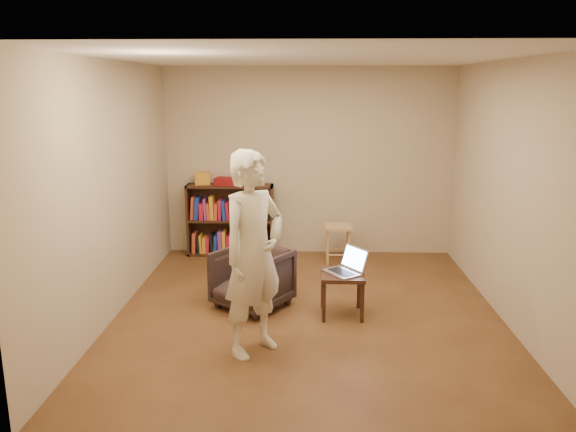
{
  "coord_description": "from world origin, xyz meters",
  "views": [
    {
      "loc": [
        -0.01,
        -5.54,
        2.35
      ],
      "look_at": [
        -0.22,
        0.35,
        0.97
      ],
      "focal_mm": 35.0,
      "sensor_mm": 36.0,
      "label": 1
    }
  ],
  "objects_px": {
    "bookshelf": "(231,224)",
    "side_table": "(342,280)",
    "stool": "(338,233)",
    "armchair": "(252,278)",
    "person": "(253,254)",
    "laptop": "(347,267)"
  },
  "relations": [
    {
      "from": "armchair",
      "to": "side_table",
      "type": "height_order",
      "value": "armchair"
    },
    {
      "from": "bookshelf",
      "to": "side_table",
      "type": "xyz_separation_m",
      "value": [
        1.45,
        -2.12,
        -0.06
      ]
    },
    {
      "from": "bookshelf",
      "to": "laptop",
      "type": "height_order",
      "value": "bookshelf"
    },
    {
      "from": "bookshelf",
      "to": "person",
      "type": "bearing_deg",
      "value": -78.28
    },
    {
      "from": "stool",
      "to": "side_table",
      "type": "xyz_separation_m",
      "value": [
        -0.05,
        -1.79,
        -0.03
      ]
    },
    {
      "from": "bookshelf",
      "to": "side_table",
      "type": "height_order",
      "value": "bookshelf"
    },
    {
      "from": "stool",
      "to": "side_table",
      "type": "height_order",
      "value": "stool"
    },
    {
      "from": "armchair",
      "to": "laptop",
      "type": "bearing_deg",
      "value": 25.53
    },
    {
      "from": "bookshelf",
      "to": "stool",
      "type": "height_order",
      "value": "bookshelf"
    },
    {
      "from": "laptop",
      "to": "person",
      "type": "distance_m",
      "value": 1.3
    },
    {
      "from": "bookshelf",
      "to": "armchair",
      "type": "distance_m",
      "value": 2.0
    },
    {
      "from": "stool",
      "to": "bookshelf",
      "type": "bearing_deg",
      "value": 167.57
    },
    {
      "from": "laptop",
      "to": "person",
      "type": "xyz_separation_m",
      "value": [
        -0.88,
        -0.87,
        0.4
      ]
    },
    {
      "from": "stool",
      "to": "laptop",
      "type": "bearing_deg",
      "value": -90.17
    },
    {
      "from": "side_table",
      "to": "stool",
      "type": "bearing_deg",
      "value": 88.43
    },
    {
      "from": "side_table",
      "to": "laptop",
      "type": "bearing_deg",
      "value": 28.46
    },
    {
      "from": "stool",
      "to": "armchair",
      "type": "bearing_deg",
      "value": -122.03
    },
    {
      "from": "bookshelf",
      "to": "person",
      "type": "height_order",
      "value": "person"
    },
    {
      "from": "side_table",
      "to": "person",
      "type": "distance_m",
      "value": 1.3
    },
    {
      "from": "bookshelf",
      "to": "side_table",
      "type": "relative_size",
      "value": 2.63
    },
    {
      "from": "stool",
      "to": "armchair",
      "type": "relative_size",
      "value": 0.73
    },
    {
      "from": "bookshelf",
      "to": "side_table",
      "type": "distance_m",
      "value": 2.57
    }
  ]
}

